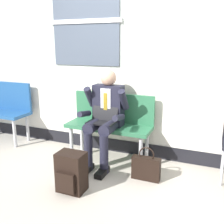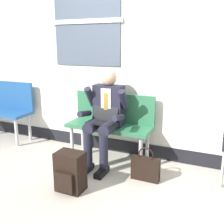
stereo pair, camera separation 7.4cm
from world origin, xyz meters
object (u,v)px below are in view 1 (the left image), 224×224
bench_with_person (111,121)px  person_seated (105,115)px  bench_empty (0,106)px  backpack (71,173)px  handbag (146,168)px

bench_with_person → person_seated: (0.00, -0.20, 0.13)m
bench_empty → person_seated: (2.02, -0.20, 0.11)m
bench_with_person → person_seated: person_seated is taller
bench_empty → person_seated: bearing=-5.8°
backpack → person_seated: bearing=86.1°
bench_with_person → handbag: (0.64, -0.42, -0.40)m
bench_with_person → handbag: 0.86m
bench_empty → handbag: bench_empty is taller
bench_empty → handbag: bearing=-9.1°
backpack → handbag: backpack is taller
person_seated → handbag: size_ratio=3.04×
person_seated → handbag: 0.85m
person_seated → bench_empty: bearing=174.2°
bench_with_person → person_seated: size_ratio=0.94×
backpack → handbag: (0.69, 0.56, -0.07)m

